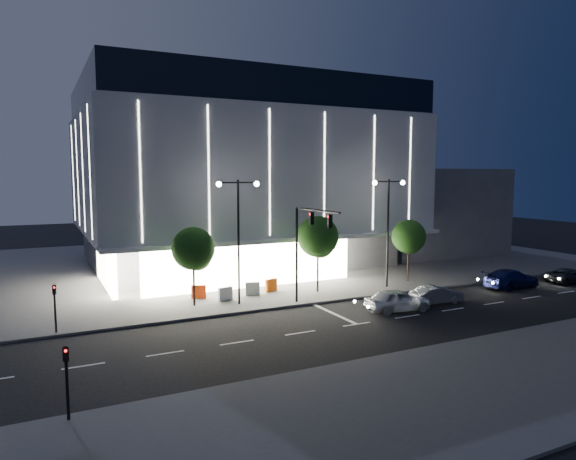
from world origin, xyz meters
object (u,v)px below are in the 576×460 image
(traffic_mast, at_px, (306,237))
(car_second, at_px, (437,295))
(barrier_c, at_px, (271,285))
(street_lamp_west, at_px, (238,223))
(ped_signal_near, at_px, (67,375))
(barrier_b, at_px, (225,294))
(car_third, at_px, (511,279))
(car_lead, at_px, (398,300))
(barrier_d, at_px, (253,289))
(tree_left, at_px, (194,251))
(tree_mid, at_px, (318,239))
(tree_right, at_px, (409,238))
(ped_signal_far, at_px, (55,303))
(street_lamp_east, at_px, (388,217))
(barrier_a, at_px, (199,292))
(car_fourth, at_px, (570,276))

(traffic_mast, distance_m, car_second, 10.58)
(traffic_mast, bearing_deg, barrier_c, 93.16)
(street_lamp_west, distance_m, ped_signal_near, 18.52)
(barrier_b, bearing_deg, car_third, -26.61)
(car_lead, bearing_deg, barrier_d, 48.43)
(tree_left, xyz_separation_m, car_second, (16.12, -6.72, -3.38))
(tree_mid, relative_size, barrier_d, 5.59)
(barrier_b, height_order, barrier_c, same)
(ped_signal_near, bearing_deg, traffic_mast, 34.12)
(street_lamp_west, height_order, tree_right, street_lamp_west)
(tree_mid, xyz_separation_m, barrier_b, (-7.58, 0.35, -3.68))
(tree_right, relative_size, car_lead, 1.20)
(ped_signal_far, height_order, tree_right, tree_right)
(ped_signal_near, bearing_deg, tree_right, 27.39)
(barrier_d, bearing_deg, barrier_b, -146.46)
(street_lamp_west, relative_size, barrier_c, 8.18)
(traffic_mast, relative_size, tree_mid, 1.15)
(tree_left, relative_size, car_third, 1.08)
(tree_left, height_order, tree_mid, tree_mid)
(street_lamp_east, relative_size, tree_mid, 1.46)
(street_lamp_east, relative_size, barrier_a, 8.18)
(street_lamp_east, height_order, barrier_c, street_lamp_east)
(street_lamp_west, relative_size, tree_left, 1.57)
(barrier_c, bearing_deg, car_lead, -76.90)
(ped_signal_far, height_order, barrier_b, ped_signal_far)
(street_lamp_west, xyz_separation_m, tree_right, (16.03, 1.02, -2.07))
(street_lamp_west, xyz_separation_m, car_third, (22.40, -4.35, -5.19))
(tree_right, xyz_separation_m, car_lead, (-6.78, -7.17, -3.10))
(car_lead, height_order, car_third, car_lead)
(tree_mid, bearing_deg, tree_right, -0.00)
(ped_signal_far, bearing_deg, car_fourth, -5.21)
(barrier_a, distance_m, barrier_c, 5.83)
(traffic_mast, height_order, street_lamp_west, street_lamp_west)
(barrier_b, xyz_separation_m, barrier_d, (2.46, 0.76, 0.00))
(car_lead, bearing_deg, street_lamp_east, -24.53)
(ped_signal_far, xyz_separation_m, car_second, (25.14, -4.20, -1.24))
(car_lead, height_order, barrier_c, car_lead)
(ped_signal_near, height_order, barrier_d, ped_signal_near)
(street_lamp_west, distance_m, car_third, 23.41)
(tree_left, xyz_separation_m, tree_mid, (10.00, 0.00, 0.30))
(car_fourth, distance_m, barrier_c, 26.24)
(street_lamp_east, bearing_deg, barrier_a, 169.13)
(ped_signal_near, bearing_deg, barrier_b, 52.42)
(car_fourth, bearing_deg, tree_right, 69.99)
(ped_signal_far, relative_size, barrier_b, 2.73)
(traffic_mast, xyz_separation_m, ped_signal_near, (-16.00, -10.84, -3.14))
(street_lamp_west, relative_size, street_lamp_east, 1.00)
(car_lead, bearing_deg, car_second, -76.59)
(tree_mid, xyz_separation_m, tree_right, (9.00, -0.00, -0.45))
(car_fourth, bearing_deg, car_second, 97.91)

